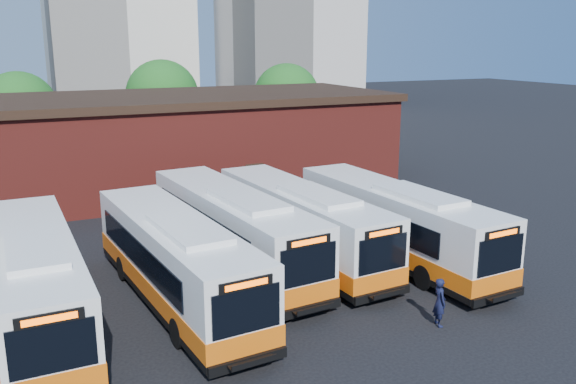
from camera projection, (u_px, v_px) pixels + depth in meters
name	position (u px, v px, depth m)	size (l,w,h in m)	color
ground	(311.00, 285.00, 25.52)	(220.00, 220.00, 0.00)	black
bus_farwest	(37.00, 285.00, 21.45)	(2.94, 12.92, 3.50)	white
bus_west	(176.00, 264.00, 23.47)	(3.82, 13.08, 3.52)	white
bus_midwest	(233.00, 232.00, 27.17)	(3.97, 13.45, 3.62)	white
bus_mideast	(301.00, 225.00, 28.38)	(3.67, 12.98, 3.50)	white
bus_east	(395.00, 225.00, 28.25)	(3.57, 13.19, 3.55)	white
transit_worker	(440.00, 302.00, 21.69)	(0.65, 0.43, 1.79)	black
depot_building	(182.00, 140.00, 42.38)	(28.60, 12.60, 6.40)	maroon
tree_west	(19.00, 109.00, 48.59)	(6.00, 6.00, 7.65)	#382314
tree_mid	(162.00, 96.00, 55.10)	(6.56, 6.56, 8.36)	#382314
tree_east	(287.00, 97.00, 56.96)	(6.24, 6.24, 7.96)	#382314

